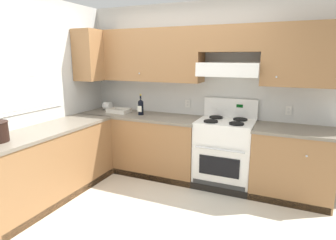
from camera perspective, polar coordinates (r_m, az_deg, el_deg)
name	(u,v)px	position (r m, az deg, el deg)	size (l,w,h in m)	color
ground_plane	(135,218)	(3.40, -6.67, -19.01)	(7.04, 7.04, 0.00)	beige
wall_back	(210,78)	(4.16, 8.55, 8.37)	(4.68, 0.57, 2.55)	silver
wall_left	(37,91)	(4.13, -24.99, 5.41)	(0.47, 4.00, 2.55)	silver
counter_back_run	(185,149)	(4.18, 3.50, -5.92)	(3.60, 0.65, 0.91)	olive
counter_left_run	(49,164)	(3.92, -22.91, -8.16)	(0.63, 1.91, 0.91)	olive
stove	(224,153)	(4.03, 11.30, -6.45)	(0.76, 0.62, 1.20)	white
wine_bottle	(141,107)	(4.33, -5.52, 2.71)	(0.08, 0.09, 0.32)	black
bowl	(119,111)	(4.57, -9.83, 1.76)	(0.34, 0.25, 0.06)	beige
paper_towel_roll	(108,106)	(4.81, -12.10, 2.78)	(0.12, 0.14, 0.14)	white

